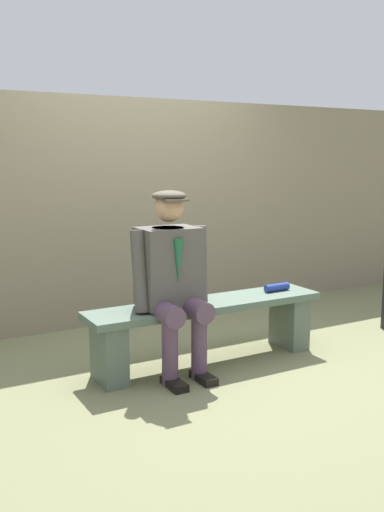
# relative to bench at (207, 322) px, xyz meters

# --- Properties ---
(ground_plane) EXTENTS (30.00, 30.00, 0.00)m
(ground_plane) POSITION_rel_bench_xyz_m (0.00, 0.00, -0.31)
(ground_plane) COLOR #6D6F4C
(bench) EXTENTS (1.84, 0.38, 0.47)m
(bench) POSITION_rel_bench_xyz_m (0.00, 0.00, 0.00)
(bench) COLOR #4C5F51
(bench) RESTS_ON ground
(seated_man) EXTENTS (0.58, 0.57, 1.29)m
(seated_man) POSITION_rel_bench_xyz_m (0.32, 0.05, 0.39)
(seated_man) COLOR #4C4743
(seated_man) RESTS_ON ground
(rolled_magazine) EXTENTS (0.22, 0.07, 0.06)m
(rolled_magazine) POSITION_rel_bench_xyz_m (-0.65, -0.02, 0.18)
(rolled_magazine) COLOR navy
(rolled_magazine) RESTS_ON bench
(stadium_wall) EXTENTS (12.00, 0.24, 2.04)m
(stadium_wall) POSITION_rel_bench_xyz_m (0.00, -1.43, 0.71)
(stadium_wall) COLOR #7D715B
(stadium_wall) RESTS_ON ground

